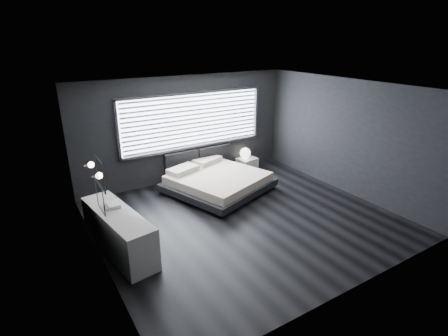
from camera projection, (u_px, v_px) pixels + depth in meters
room at (246, 158)px, 7.12m from camera, size 6.04×6.00×2.80m
window at (194, 121)px, 9.29m from camera, size 4.14×0.09×1.52m
headboard at (198, 158)px, 9.64m from camera, size 1.96×0.16×0.52m
sconce_near at (99, 176)px, 5.67m from camera, size 0.18×0.11×0.11m
sconce_far at (91, 165)px, 6.15m from camera, size 0.18×0.11×0.11m
wall_art_upper at (100, 174)px, 5.06m from camera, size 0.01×0.48×0.48m
wall_art_lower at (100, 197)px, 5.43m from camera, size 0.01×0.48×0.48m
bed at (217, 180)px, 8.90m from camera, size 2.83×2.76×0.58m
nightstand at (247, 163)px, 10.44m from camera, size 0.60×0.53×0.32m
orb_lamp at (245, 153)px, 10.33m from camera, size 0.32×0.32×0.32m
dresser at (119, 232)px, 6.33m from camera, size 0.86×2.06×0.80m
book_stack at (113, 205)px, 6.39m from camera, size 0.28×0.35×0.07m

